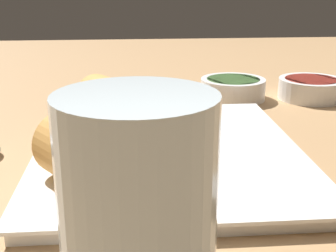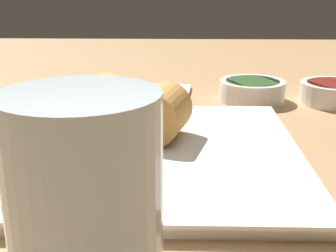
{
  "view_description": "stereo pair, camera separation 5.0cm",
  "coord_description": "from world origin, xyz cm",
  "px_view_note": "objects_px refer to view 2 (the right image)",
  "views": [
    {
      "loc": [
        47.18,
        -2.82,
        20.52
      ],
      "look_at": [
        2.54,
        0.93,
        5.76
      ],
      "focal_mm": 50.0,
      "sensor_mm": 36.0,
      "label": 1
    },
    {
      "loc": [
        47.32,
        2.19,
        20.52
      ],
      "look_at": [
        2.54,
        0.93,
        5.76
      ],
      "focal_mm": 50.0,
      "sensor_mm": 36.0,
      "label": 2
    }
  ],
  "objects_px": {
    "serving_plate": "(168,154)",
    "dipping_bowl_far": "(334,92)",
    "drinking_glass": "(86,219)",
    "dipping_bowl_near": "(252,90)",
    "napkin": "(145,97)"
  },
  "relations": [
    {
      "from": "dipping_bowl_near",
      "to": "napkin",
      "type": "bearing_deg",
      "value": -92.57
    },
    {
      "from": "serving_plate",
      "to": "dipping_bowl_near",
      "type": "bearing_deg",
      "value": 153.45
    },
    {
      "from": "dipping_bowl_far",
      "to": "drinking_glass",
      "type": "xyz_separation_m",
      "value": [
        0.47,
        -0.27,
        0.05
      ]
    },
    {
      "from": "napkin",
      "to": "drinking_glass",
      "type": "distance_m",
      "value": 0.49
    },
    {
      "from": "dipping_bowl_near",
      "to": "drinking_glass",
      "type": "relative_size",
      "value": 0.74
    },
    {
      "from": "dipping_bowl_near",
      "to": "dipping_bowl_far",
      "type": "relative_size",
      "value": 1.0
    },
    {
      "from": "serving_plate",
      "to": "drinking_glass",
      "type": "distance_m",
      "value": 0.25
    },
    {
      "from": "serving_plate",
      "to": "dipping_bowl_near",
      "type": "distance_m",
      "value": 0.27
    },
    {
      "from": "serving_plate",
      "to": "drinking_glass",
      "type": "xyz_separation_m",
      "value": [
        0.24,
        -0.03,
        0.06
      ]
    },
    {
      "from": "napkin",
      "to": "drinking_glass",
      "type": "height_order",
      "value": "drinking_glass"
    },
    {
      "from": "napkin",
      "to": "drinking_glass",
      "type": "xyz_separation_m",
      "value": [
        0.49,
        0.01,
        0.06
      ]
    },
    {
      "from": "dipping_bowl_far",
      "to": "napkin",
      "type": "distance_m",
      "value": 0.28
    },
    {
      "from": "napkin",
      "to": "drinking_glass",
      "type": "relative_size",
      "value": 1.25
    },
    {
      "from": "serving_plate",
      "to": "napkin",
      "type": "height_order",
      "value": "serving_plate"
    },
    {
      "from": "serving_plate",
      "to": "dipping_bowl_far",
      "type": "distance_m",
      "value": 0.33
    }
  ]
}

